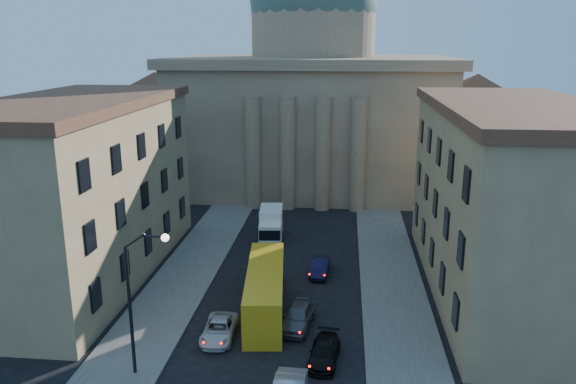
% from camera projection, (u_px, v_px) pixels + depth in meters
% --- Properties ---
extents(sidewalk_left, '(5.00, 60.00, 0.15)m').
position_uv_depth(sidewalk_left, '(170.00, 298.00, 42.67)').
color(sidewalk_left, '#53514C').
rests_on(sidewalk_left, ground).
extents(sidewalk_right, '(5.00, 60.00, 0.15)m').
position_uv_depth(sidewalk_right, '(396.00, 308.00, 41.03)').
color(sidewalk_right, '#53514C').
rests_on(sidewalk_right, ground).
extents(church, '(68.02, 28.76, 36.60)m').
position_uv_depth(church, '(312.00, 96.00, 74.78)').
color(church, '#766049').
rests_on(church, ground).
extents(building_left, '(11.60, 26.60, 14.70)m').
position_uv_depth(building_left, '(78.00, 188.00, 45.42)').
color(building_left, tan).
rests_on(building_left, ground).
extents(building_right, '(11.60, 26.60, 14.70)m').
position_uv_depth(building_right, '(511.00, 200.00, 42.14)').
color(building_right, tan).
rests_on(building_right, ground).
extents(street_lamp, '(2.62, 0.44, 8.83)m').
position_uv_depth(street_lamp, '(138.00, 292.00, 31.56)').
color(street_lamp, black).
rests_on(street_lamp, ground).
extents(car_left_mid, '(2.15, 4.45, 1.22)m').
position_uv_depth(car_left_mid, '(219.00, 329.00, 36.89)').
color(car_left_mid, silver).
rests_on(car_left_mid, ground).
extents(car_right_mid, '(2.12, 4.35, 1.22)m').
position_uv_depth(car_right_mid, '(324.00, 352.00, 34.22)').
color(car_right_mid, black).
rests_on(car_right_mid, ground).
extents(car_right_far, '(2.46, 4.81, 1.57)m').
position_uv_depth(car_right_far, '(298.00, 316.00, 38.34)').
color(car_right_far, '#525257').
rests_on(car_right_far, ground).
extents(car_right_distant, '(1.64, 4.09, 1.32)m').
position_uv_depth(car_right_distant, '(320.00, 267.00, 47.00)').
color(car_right_distant, black).
rests_on(car_right_distant, ground).
extents(city_bus, '(3.66, 11.43, 3.16)m').
position_uv_depth(city_bus, '(265.00, 289.00, 40.38)').
color(city_bus, gold).
rests_on(city_bus, ground).
extents(box_truck, '(2.59, 5.61, 3.00)m').
position_uv_depth(box_truck, '(271.00, 226.00, 55.13)').
color(box_truck, white).
rests_on(box_truck, ground).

